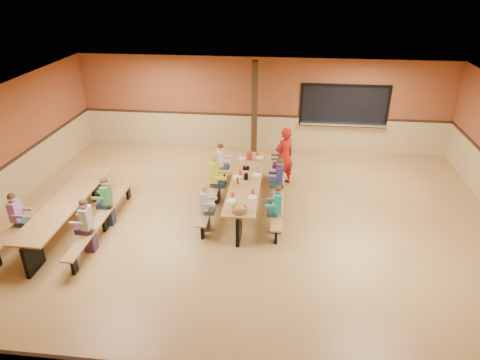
# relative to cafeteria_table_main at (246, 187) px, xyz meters

# --- Properties ---
(ground) EXTENTS (12.00, 12.00, 0.00)m
(ground) POSITION_rel_cafeteria_table_main_xyz_m (0.12, -1.02, -0.53)
(ground) COLOR olive
(ground) RESTS_ON ground
(room_envelope) EXTENTS (12.04, 10.04, 3.02)m
(room_envelope) POSITION_rel_cafeteria_table_main_xyz_m (0.12, -1.02, 0.16)
(room_envelope) COLOR brown
(room_envelope) RESTS_ON ground
(kitchen_pass_through) EXTENTS (2.78, 0.28, 1.38)m
(kitchen_pass_through) POSITION_rel_cafeteria_table_main_xyz_m (2.72, 3.94, 0.96)
(kitchen_pass_through) COLOR black
(kitchen_pass_through) RESTS_ON ground
(structural_post) EXTENTS (0.18, 0.18, 3.00)m
(structural_post) POSITION_rel_cafeteria_table_main_xyz_m (-0.08, 3.38, 0.97)
(structural_post) COLOR #2F1F0F
(structural_post) RESTS_ON ground
(cafeteria_table_main) EXTENTS (1.91, 3.70, 0.74)m
(cafeteria_table_main) POSITION_rel_cafeteria_table_main_xyz_m (0.00, 0.00, 0.00)
(cafeteria_table_main) COLOR #9C703D
(cafeteria_table_main) RESTS_ON ground
(cafeteria_table_second) EXTENTS (1.91, 3.70, 0.74)m
(cafeteria_table_second) POSITION_rel_cafeteria_table_main_xyz_m (-3.95, -1.51, 0.00)
(cafeteria_table_second) COLOR #9C703D
(cafeteria_table_second) RESTS_ON ground
(seated_child_white_left) EXTENTS (0.35, 0.28, 1.17)m
(seated_child_white_left) POSITION_rel_cafeteria_table_main_xyz_m (-0.83, -1.22, 0.06)
(seated_child_white_left) COLOR #BAB9BF
(seated_child_white_left) RESTS_ON ground
(seated_adult_yellow) EXTENTS (0.44, 0.36, 1.35)m
(seated_adult_yellow) POSITION_rel_cafeteria_table_main_xyz_m (-0.83, 0.15, 0.15)
(seated_adult_yellow) COLOR #CDD82A
(seated_adult_yellow) RESTS_ON ground
(seated_child_grey_left) EXTENTS (0.35, 0.29, 1.18)m
(seated_child_grey_left) POSITION_rel_cafeteria_table_main_xyz_m (-0.83, 1.18, 0.06)
(seated_child_grey_left) COLOR silver
(seated_child_grey_left) RESTS_ON ground
(seated_child_teal_right) EXTENTS (0.35, 0.29, 1.18)m
(seated_child_teal_right) POSITION_rel_cafeteria_table_main_xyz_m (0.83, -1.13, 0.06)
(seated_child_teal_right) COLOR teal
(seated_child_teal_right) RESTS_ON ground
(seated_child_navy_right) EXTENTS (0.37, 0.30, 1.21)m
(seated_child_navy_right) POSITION_rel_cafeteria_table_main_xyz_m (0.83, 0.27, 0.08)
(seated_child_navy_right) COLOR navy
(seated_child_navy_right) RESTS_ON ground
(seated_child_char_right) EXTENTS (0.35, 0.28, 1.16)m
(seated_child_char_right) POSITION_rel_cafeteria_table_main_xyz_m (0.83, 1.46, 0.05)
(seated_child_char_right) COLOR #454A4E
(seated_child_char_right) RESTS_ON ground
(seated_child_purple_sec) EXTENTS (0.37, 0.30, 1.20)m
(seated_child_purple_sec) POSITION_rel_cafeteria_table_main_xyz_m (-4.78, -2.17, 0.07)
(seated_child_purple_sec) COLOR #9F619F
(seated_child_purple_sec) RESTS_ON ground
(seated_child_green_sec) EXTENTS (0.36, 0.30, 1.20)m
(seated_child_green_sec) POSITION_rel_cafeteria_table_main_xyz_m (-3.13, -1.23, 0.07)
(seated_child_green_sec) COLOR #3B8144
(seated_child_green_sec) RESTS_ON ground
(seated_child_tan_sec) EXTENTS (0.38, 0.31, 1.23)m
(seated_child_tan_sec) POSITION_rel_cafeteria_table_main_xyz_m (-3.13, -2.29, 0.09)
(seated_child_tan_sec) COLOR #B3A990
(seated_child_tan_sec) RESTS_ON ground
(standing_woman) EXTENTS (0.72, 0.69, 1.66)m
(standing_woman) POSITION_rel_cafeteria_table_main_xyz_m (0.92, 1.35, 0.31)
(standing_woman) COLOR #A41612
(standing_woman) RESTS_ON ground
(punch_pitcher) EXTENTS (0.16, 0.16, 0.22)m
(punch_pitcher) POSITION_rel_cafeteria_table_main_xyz_m (-0.03, 1.25, 0.32)
(punch_pitcher) COLOR red
(punch_pitcher) RESTS_ON cafeteria_table_main
(chip_bowl) EXTENTS (0.32, 0.32, 0.15)m
(chip_bowl) POSITION_rel_cafeteria_table_main_xyz_m (0.01, -1.57, 0.29)
(chip_bowl) COLOR orange
(chip_bowl) RESTS_ON cafeteria_table_main
(napkin_dispenser) EXTENTS (0.10, 0.14, 0.13)m
(napkin_dispenser) POSITION_rel_cafeteria_table_main_xyz_m (-0.00, 0.05, 0.28)
(napkin_dispenser) COLOR black
(napkin_dispenser) RESTS_ON cafeteria_table_main
(condiment_mustard) EXTENTS (0.06, 0.06, 0.17)m
(condiment_mustard) POSITION_rel_cafeteria_table_main_xyz_m (-0.11, -0.40, 0.30)
(condiment_mustard) COLOR yellow
(condiment_mustard) RESTS_ON cafeteria_table_main
(condiment_ketchup) EXTENTS (0.06, 0.06, 0.17)m
(condiment_ketchup) POSITION_rel_cafeteria_table_main_xyz_m (-0.18, -0.25, 0.30)
(condiment_ketchup) COLOR #B2140F
(condiment_ketchup) RESTS_ON cafeteria_table_main
(table_paddle) EXTENTS (0.16, 0.16, 0.56)m
(table_paddle) POSITION_rel_cafeteria_table_main_xyz_m (-0.06, 0.63, 0.35)
(table_paddle) COLOR black
(table_paddle) RESTS_ON cafeteria_table_main
(place_settings) EXTENTS (0.65, 3.30, 0.11)m
(place_settings) POSITION_rel_cafeteria_table_main_xyz_m (-0.00, 0.00, 0.27)
(place_settings) COLOR beige
(place_settings) RESTS_ON cafeteria_table_main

